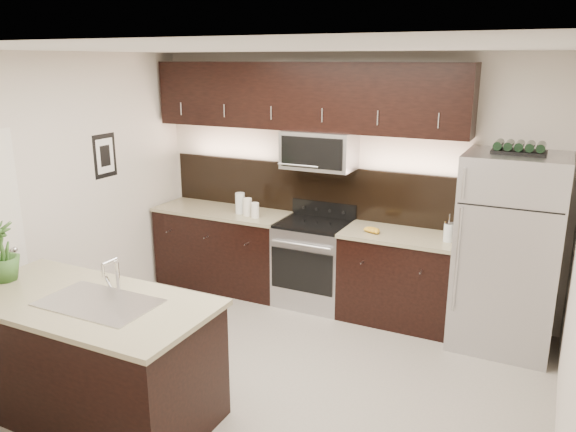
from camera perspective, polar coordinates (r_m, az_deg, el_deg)
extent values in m
plane|color=gray|center=(4.93, -2.90, -16.58)|extent=(4.50, 4.50, 0.00)
cube|color=beige|center=(6.13, 6.02, 3.54)|extent=(4.50, 0.02, 2.70)
cube|color=beige|center=(2.91, -23.11, -11.70)|extent=(4.50, 0.02, 2.70)
cube|color=beige|center=(5.77, -23.06, 1.60)|extent=(0.02, 4.00, 2.70)
cube|color=white|center=(4.17, -3.43, 16.64)|extent=(4.50, 4.00, 0.02)
sphere|color=silver|center=(5.53, -26.04, -3.09)|extent=(0.06, 0.06, 0.06)
cube|color=black|center=(6.21, -18.09, 5.83)|extent=(0.01, 0.32, 0.46)
cube|color=white|center=(6.20, -18.07, 5.83)|extent=(0.00, 0.24, 0.36)
cube|color=black|center=(6.71, -6.56, -3.37)|extent=(1.57, 0.62, 0.90)
cube|color=black|center=(5.90, 11.23, -6.30)|extent=(1.16, 0.62, 0.90)
cube|color=#B2B2B7|center=(6.19, 2.61, -4.94)|extent=(0.76, 0.62, 0.90)
cube|color=black|center=(6.04, 2.66, -0.81)|extent=(0.76, 0.60, 0.03)
cube|color=beige|center=(6.57, -6.69, 0.50)|extent=(1.59, 0.65, 0.04)
cube|color=beige|center=(5.75, 11.47, -1.94)|extent=(1.18, 0.65, 0.04)
cube|color=black|center=(6.31, 2.06, 2.76)|extent=(3.49, 0.02, 0.56)
cube|color=#B2B2B7|center=(5.97, 3.18, 6.70)|extent=(0.76, 0.40, 0.40)
cube|color=black|center=(6.02, 1.56, 12.06)|extent=(3.49, 0.33, 0.70)
cube|color=black|center=(4.60, -19.51, -13.56)|extent=(1.90, 0.90, 0.90)
cube|color=beige|center=(4.40, -20.07, -8.19)|extent=(1.96, 0.96, 0.04)
cube|color=silver|center=(4.29, -18.69, -8.30)|extent=(0.84, 0.50, 0.01)
cylinder|color=silver|center=(4.38, -16.90, -6.01)|extent=(0.03, 0.03, 0.24)
cylinder|color=silver|center=(4.28, -17.69, -4.43)|extent=(0.02, 0.14, 0.02)
cylinder|color=silver|center=(4.25, -18.28, -5.34)|extent=(0.02, 0.02, 0.10)
cube|color=#B2B2B7|center=(5.54, 21.43, -3.46)|extent=(0.88, 0.80, 1.83)
cube|color=black|center=(5.33, 22.42, 6.04)|extent=(0.45, 0.28, 0.03)
cylinder|color=black|center=(5.34, 20.63, 6.81)|extent=(0.08, 0.26, 0.08)
cylinder|color=black|center=(5.33, 21.55, 6.71)|extent=(0.08, 0.26, 0.08)
cylinder|color=black|center=(5.32, 22.48, 6.60)|extent=(0.08, 0.26, 0.08)
cylinder|color=black|center=(5.32, 23.40, 6.50)|extent=(0.08, 0.26, 0.08)
cylinder|color=black|center=(5.31, 24.33, 6.39)|extent=(0.08, 0.26, 0.08)
imported|color=#346026|center=(4.93, -27.09, -3.26)|extent=(0.33, 0.33, 0.47)
cylinder|color=silver|center=(6.36, -4.89, 1.31)|extent=(0.11, 0.11, 0.24)
cylinder|color=white|center=(6.27, -4.14, 0.93)|extent=(0.10, 0.10, 0.20)
cylinder|color=white|center=(6.18, -3.36, 0.59)|extent=(0.09, 0.09, 0.17)
cylinder|color=silver|center=(5.58, 15.96, -1.62)|extent=(0.09, 0.09, 0.18)
cylinder|color=silver|center=(5.55, 16.04, -0.65)|extent=(0.09, 0.09, 0.02)
cylinder|color=silver|center=(5.54, 16.07, -0.22)|extent=(0.01, 0.01, 0.07)
ellipsoid|color=gold|center=(5.74, 8.24, -1.31)|extent=(0.21, 0.19, 0.06)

